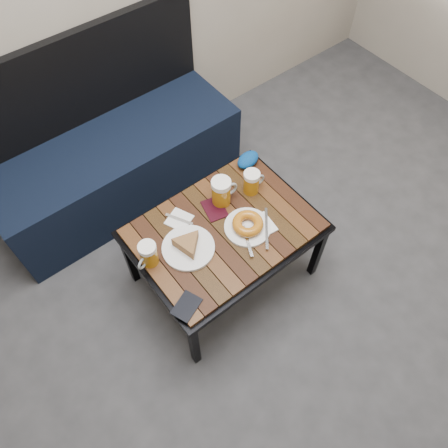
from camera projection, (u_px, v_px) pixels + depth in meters
ground at (370, 394)px, 2.05m from camera, size 4.00×4.00×0.00m
bench at (115, 160)px, 2.49m from camera, size 1.40×0.50×0.95m
cafe_table at (224, 233)px, 2.04m from camera, size 0.84×0.62×0.47m
beer_mug_left at (148, 254)px, 1.85m from camera, size 0.12×0.10×0.13m
beer_mug_centre at (222, 192)px, 2.02m from camera, size 0.14×0.10×0.15m
beer_mug_right at (252, 182)px, 2.07m from camera, size 0.12×0.08×0.13m
plate_pie at (188, 246)px, 1.92m from camera, size 0.24×0.24×0.07m
plate_bagel at (248, 225)px, 1.98m from camera, size 0.24×0.26×0.06m
napkin_left at (179, 220)px, 2.02m from camera, size 0.14×0.14×0.01m
napkin_right at (258, 227)px, 2.00m from camera, size 0.15×0.14×0.01m
passport_navy at (186, 306)px, 1.78m from camera, size 0.14×0.12×0.01m
passport_burgundy at (215, 209)px, 2.05m from camera, size 0.12×0.15×0.01m
knit_pouch at (248, 160)px, 2.19m from camera, size 0.15×0.11×0.06m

